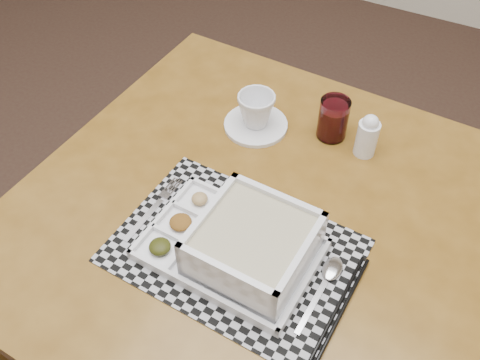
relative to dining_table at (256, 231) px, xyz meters
name	(u,v)px	position (x,y,z in m)	size (l,w,h in m)	color
dining_table	(256,231)	(0.00, 0.00, 0.00)	(1.00, 1.00, 0.71)	#593910
placemat	(234,251)	(0.01, -0.11, 0.07)	(0.45, 0.32, 0.00)	#A0A0A8
serving_tray	(247,246)	(0.04, -0.12, 0.12)	(0.33, 0.24, 0.10)	white
fork	(154,207)	(-0.19, -0.09, 0.08)	(0.03, 0.19, 0.00)	silver
spoon	(329,274)	(0.19, -0.08, 0.08)	(0.04, 0.18, 0.01)	silver
chopsticks	(340,309)	(0.23, -0.14, 0.08)	(0.03, 0.24, 0.01)	black
saucer	(256,125)	(-0.11, 0.23, 0.08)	(0.15, 0.15, 0.01)	white
cup	(256,110)	(-0.11, 0.23, 0.12)	(0.09, 0.09, 0.08)	white
juice_glass	(333,120)	(0.05, 0.28, 0.12)	(0.07, 0.07, 0.10)	white
creamer_bottle	(367,136)	(0.14, 0.26, 0.12)	(0.05, 0.05, 0.11)	white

